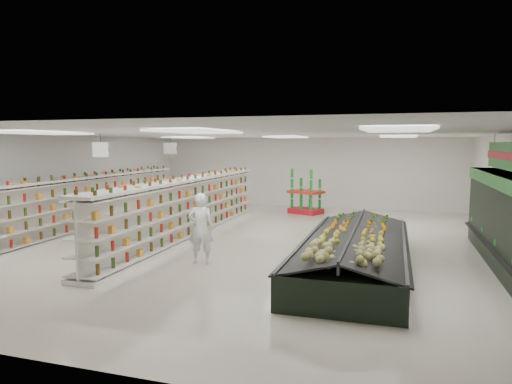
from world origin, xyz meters
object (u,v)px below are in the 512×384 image
(produce_island, at_px, (355,250))
(gondola_center, at_px, (189,210))
(gondola_left, at_px, (92,204))
(soda_endcap, at_px, (306,194))
(shopper_main, at_px, (201,228))
(shopper_background, at_px, (187,199))

(produce_island, bearing_deg, gondola_center, 156.89)
(gondola_center, height_order, produce_island, gondola_center)
(gondola_left, bearing_deg, soda_endcap, 38.86)
(shopper_main, bearing_deg, produce_island, 178.27)
(produce_island, relative_size, shopper_background, 4.22)
(gondola_left, xyz_separation_m, shopper_main, (5.55, -3.21, 0.02))
(shopper_main, distance_m, shopper_background, 6.92)
(gondola_center, xyz_separation_m, shopper_background, (-1.60, 3.20, -0.07))
(shopper_background, bearing_deg, produce_island, -100.58)
(gondola_left, height_order, shopper_background, gondola_left)
(gondola_left, height_order, shopper_main, gondola_left)
(soda_endcap, xyz_separation_m, shopper_background, (-4.17, -2.66, -0.05))
(soda_endcap, height_order, shopper_background, soda_endcap)
(shopper_main, xyz_separation_m, shopper_background, (-3.31, 6.08, -0.09))
(produce_island, bearing_deg, shopper_background, 141.70)
(gondola_left, xyz_separation_m, shopper_background, (2.24, 2.87, -0.06))
(produce_island, xyz_separation_m, soda_endcap, (-2.75, 8.12, 0.38))
(produce_island, height_order, shopper_main, shopper_main)
(shopper_main, bearing_deg, gondola_center, -70.74)
(gondola_center, distance_m, produce_island, 5.79)
(gondola_left, relative_size, produce_island, 1.61)
(produce_island, xyz_separation_m, shopper_main, (-3.62, -0.61, 0.42))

